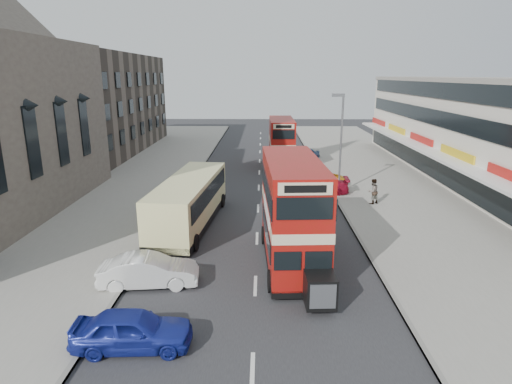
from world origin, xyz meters
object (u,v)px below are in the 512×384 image
(pedestrian_near, at_px, (373,191))
(cyclist, at_px, (302,181))
(street_lamp, at_px, (340,136))
(car_left_near, at_px, (132,330))
(bus_main, at_px, (292,212))
(coach, at_px, (190,200))
(car_right_c, at_px, (305,153))
(bus_second, at_px, (282,143))
(car_right_a, at_px, (318,186))
(car_right_b, at_px, (321,180))
(car_left_front, at_px, (149,271))

(pedestrian_near, height_order, cyclist, cyclist)
(street_lamp, height_order, car_left_near, street_lamp)
(bus_main, height_order, car_left_near, bus_main)
(coach, height_order, pedestrian_near, coach)
(car_right_c, bearing_deg, pedestrian_near, 6.97)
(street_lamp, relative_size, car_right_c, 2.35)
(coach, distance_m, car_right_c, 25.54)
(coach, xyz_separation_m, cyclist, (8.07, 9.12, -0.98))
(street_lamp, relative_size, car_left_near, 1.90)
(bus_second, height_order, car_right_a, bus_second)
(street_lamp, bearing_deg, car_right_b, 113.09)
(pedestrian_near, bearing_deg, bus_second, -96.18)
(bus_main, bearing_deg, coach, -45.39)
(bus_second, height_order, car_right_c, bus_second)
(bus_main, xyz_separation_m, car_right_c, (3.48, 29.33, -2.21))
(car_right_b, relative_size, pedestrian_near, 2.21)
(bus_second, distance_m, car_right_b, 9.20)
(bus_main, xyz_separation_m, cyclist, (1.83, 14.85, -2.07))
(street_lamp, height_order, car_right_b, street_lamp)
(car_right_a, bearing_deg, bus_main, -10.13)
(car_right_a, xyz_separation_m, car_right_c, (0.45, 15.91, -0.14))
(car_left_near, bearing_deg, coach, -2.44)
(car_right_a, relative_size, cyclist, 2.40)
(car_left_front, bearing_deg, pedestrian_near, -52.50)
(bus_second, bearing_deg, car_right_c, -121.32)
(car_left_front, xyz_separation_m, car_right_b, (10.42, 18.52, -0.15))
(bus_main, xyz_separation_m, coach, (-6.24, 5.74, -1.08))
(car_left_near, distance_m, car_right_a, 22.70)
(car_left_front, bearing_deg, cyclist, -32.37)
(bus_main, bearing_deg, bus_second, -93.92)
(bus_second, bearing_deg, street_lamp, 110.61)
(car_right_b, bearing_deg, cyclist, -66.67)
(street_lamp, relative_size, coach, 0.73)
(car_left_near, height_order, car_right_a, car_right_a)
(car_left_front, height_order, pedestrian_near, pedestrian_near)
(bus_main, bearing_deg, car_left_front, 18.31)
(street_lamp, relative_size, pedestrian_near, 4.20)
(bus_second, bearing_deg, car_right_a, 102.71)
(car_left_near, height_order, car_right_c, car_left_near)
(street_lamp, xyz_separation_m, car_left_near, (-10.85, -20.75, -4.06))
(bus_second, xyz_separation_m, cyclist, (1.34, -9.46, -1.86))
(bus_second, xyz_separation_m, car_right_b, (3.14, -8.41, -1.99))
(street_lamp, height_order, bus_main, street_lamp)
(car_right_b, relative_size, car_right_c, 1.24)
(bus_second, distance_m, car_right_c, 6.17)
(bus_main, height_order, car_right_c, bus_main)
(car_right_b, relative_size, cyclist, 2.05)
(street_lamp, bearing_deg, car_right_c, 94.30)
(street_lamp, relative_size, car_right_a, 1.62)
(street_lamp, xyz_separation_m, bus_second, (-4.19, 10.89, -2.20))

